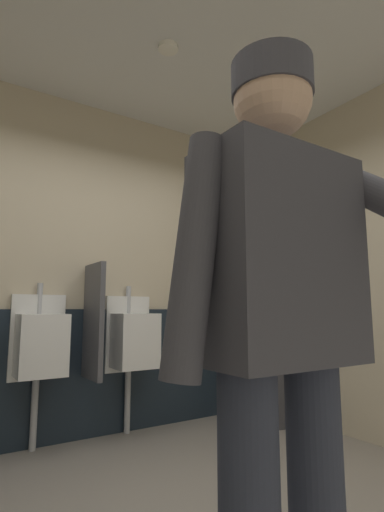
{
  "coord_description": "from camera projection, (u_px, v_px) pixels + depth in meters",
  "views": [
    {
      "loc": [
        -0.96,
        -1.57,
        1.03
      ],
      "look_at": [
        -0.12,
        -0.26,
        1.25
      ],
      "focal_mm": 26.94,
      "sensor_mm": 36.0,
      "label": 1
    }
  ],
  "objects": [
    {
      "name": "wall_back",
      "position": [
        80.0,
        263.0,
        3.32
      ],
      "size": [
        4.44,
        0.12,
        2.86
      ],
      "primitive_type": "cube",
      "color": "beige",
      "rests_on": "ground_plane"
    },
    {
      "name": "wainscot_band_back",
      "position": [
        78.0,
        373.0,
        3.13
      ],
      "size": [
        3.84,
        0.03,
        1.04
      ],
      "primitive_type": "cube",
      "color": "#19232D",
      "rests_on": "ground_plane"
    },
    {
      "name": "trash_bin",
      "position": [
        273.0,
        393.0,
        3.49
      ],
      "size": [
        0.3,
        0.3,
        0.55
      ],
      "primitive_type": "cylinder",
      "color": "#38383D",
      "rests_on": "ground_plane"
    },
    {
      "name": "urinal_left",
      "position": [
        40.0,
        344.0,
        2.87
      ],
      "size": [
        0.4,
        0.34,
        1.24
      ],
      "color": "white",
      "rests_on": "ground_plane"
    },
    {
      "name": "person",
      "position": [
        282.0,
        322.0,
        0.96
      ],
      "size": [
        0.63,
        0.6,
        1.7
      ],
      "color": "#2D3342",
      "rests_on": "ground_plane"
    },
    {
      "name": "urinal_middle",
      "position": [
        133.0,
        340.0,
        3.27
      ],
      "size": [
        0.4,
        0.34,
        1.24
      ],
      "color": "white",
      "rests_on": "ground_plane"
    },
    {
      "name": "privacy_divider_panel",
      "position": [
        93.0,
        320.0,
        3.03
      ],
      "size": [
        0.04,
        0.4,
        0.9
      ],
      "primitive_type": "cube",
      "color": "#4C4C51"
    },
    {
      "name": "downlight_far",
      "position": [
        168.0,
        48.0,
        2.68
      ],
      "size": [
        0.14,
        0.14,
        0.03
      ],
      "primitive_type": "cylinder",
      "color": "white"
    }
  ]
}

